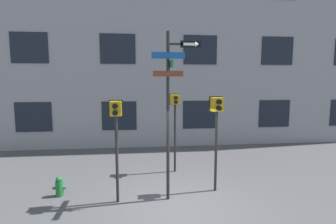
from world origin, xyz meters
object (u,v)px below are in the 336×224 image
(pedestrian_signal_left, at_px, (116,124))
(pedestrian_signal_right, at_px, (217,117))
(fire_hydrant, at_px, (59,187))
(pedestrian_signal_across, at_px, (175,112))
(street_sign_pole, at_px, (171,101))

(pedestrian_signal_left, bearing_deg, pedestrian_signal_right, 8.76)
(pedestrian_signal_left, bearing_deg, fire_hydrant, 161.86)
(pedestrian_signal_across, height_order, fire_hydrant, pedestrian_signal_across)
(pedestrian_signal_left, bearing_deg, street_sign_pole, 0.87)
(pedestrian_signal_left, xyz_separation_m, pedestrian_signal_right, (2.88, 0.44, 0.08))
(pedestrian_signal_left, relative_size, fire_hydrant, 4.81)
(pedestrian_signal_left, xyz_separation_m, fire_hydrant, (-1.71, 0.56, -1.90))
(street_sign_pole, height_order, pedestrian_signal_left, street_sign_pole)
(fire_hydrant, bearing_deg, pedestrian_signal_left, -18.14)
(street_sign_pole, bearing_deg, fire_hydrant, 170.38)
(pedestrian_signal_across, bearing_deg, fire_hydrant, -154.91)
(pedestrian_signal_right, bearing_deg, pedestrian_signal_left, -171.24)
(pedestrian_signal_left, height_order, pedestrian_signal_across, pedestrian_signal_across)
(pedestrian_signal_across, bearing_deg, pedestrian_signal_right, -61.18)
(street_sign_pole, relative_size, pedestrian_signal_across, 1.62)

